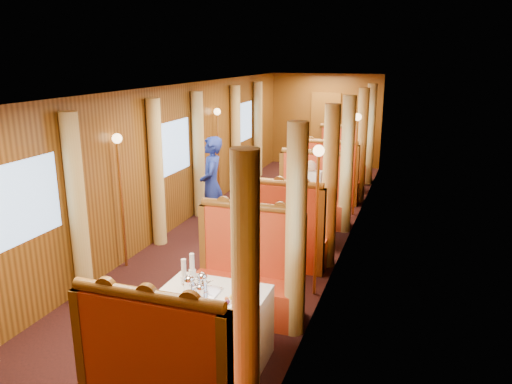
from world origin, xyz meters
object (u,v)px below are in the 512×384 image
at_px(banquette_far_aft, 343,163).
at_px(teapot_left, 189,286).
at_px(table_mid, 298,220).
at_px(passenger, 310,187).
at_px(table_near, 213,327).
at_px(teapot_right, 201,293).
at_px(banquette_near_aft, 247,280).
at_px(teapot_back, 202,283).
at_px(rose_vase_far, 336,149).
at_px(banquette_far_fwd, 327,182).
at_px(table_far, 336,173).
at_px(tea_tray, 202,291).
at_px(banquette_mid_fwd, 282,238).
at_px(steward, 212,185).
at_px(banquette_mid_aft, 312,201).
at_px(rose_vase_mid, 298,187).
at_px(fruit_plate, 232,302).

xyz_separation_m(banquette_far_aft, teapot_left, (-0.21, -8.09, 0.40)).
relative_size(table_mid, passenger, 1.38).
height_order(table_near, teapot_right, teapot_right).
xyz_separation_m(banquette_near_aft, passenger, (-0.00, 3.26, 0.32)).
bearing_deg(teapot_left, teapot_back, 64.25).
bearing_deg(rose_vase_far, banquette_far_aft, 89.41).
bearing_deg(rose_vase_far, teapot_left, -91.58).
bearing_deg(teapot_right, banquette_far_aft, 73.50).
xyz_separation_m(table_mid, banquette_far_fwd, (0.00, 2.49, 0.05)).
relative_size(table_far, tea_tray, 3.09).
height_order(banquette_mid_fwd, rose_vase_far, banquette_mid_fwd).
xyz_separation_m(banquette_far_aft, teapot_back, (-0.12, -7.99, 0.40)).
bearing_deg(steward, teapot_back, 2.38).
xyz_separation_m(banquette_mid_aft, rose_vase_far, (-0.01, 2.49, 0.50)).
bearing_deg(banquette_mid_fwd, banquette_near_aft, -90.00).
xyz_separation_m(banquette_mid_fwd, rose_vase_mid, (-0.03, 1.03, 0.50)).
distance_m(banquette_near_aft, teapot_left, 1.18).
distance_m(table_near, banquette_far_aft, 8.01).
relative_size(fruit_plate, rose_vase_far, 0.63).
relative_size(rose_vase_mid, steward, 0.22).
relative_size(banquette_near_aft, table_far, 1.28).
xyz_separation_m(table_mid, table_far, (0.00, 3.50, 0.00)).
bearing_deg(banquette_far_fwd, table_mid, -90.00).
height_order(banquette_mid_fwd, banquette_far_aft, same).
distance_m(teapot_back, rose_vase_mid, 3.49).
height_order(banquette_far_fwd, teapot_left, banquette_far_fwd).
distance_m(teapot_left, fruit_plate, 0.48).
bearing_deg(banquette_near_aft, steward, 121.62).
height_order(table_mid, teapot_back, teapot_back).
bearing_deg(table_far, banquette_mid_fwd, -90.00).
xyz_separation_m(banquette_near_aft, rose_vase_far, (-0.01, 5.99, 0.50)).
xyz_separation_m(table_near, table_far, (0.00, 7.00, 0.00)).
relative_size(table_mid, teapot_left, 6.13).
relative_size(table_near, banquette_near_aft, 0.78).
relative_size(teapot_left, steward, 0.10).
bearing_deg(tea_tray, teapot_back, 111.68).
bearing_deg(table_far, banquette_far_aft, 90.00).
bearing_deg(rose_vase_mid, table_far, 89.52).
bearing_deg(banquette_far_aft, fruit_plate, -88.14).
relative_size(banquette_far_fwd, teapot_left, 7.83).
bearing_deg(rose_vase_far, banquette_near_aft, -89.90).
relative_size(banquette_near_aft, banquette_far_aft, 1.00).
height_order(teapot_back, rose_vase_mid, rose_vase_mid).
xyz_separation_m(tea_tray, rose_vase_mid, (0.07, 3.53, 0.17)).
xyz_separation_m(table_far, passenger, (-0.00, -2.72, 0.37)).
bearing_deg(banquette_mid_aft, table_far, 90.00).
height_order(banquette_far_aft, steward, steward).
distance_m(rose_vase_mid, passenger, 0.79).
xyz_separation_m(table_far, rose_vase_far, (-0.01, 0.01, 0.55)).
relative_size(rose_vase_mid, rose_vase_far, 1.00).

